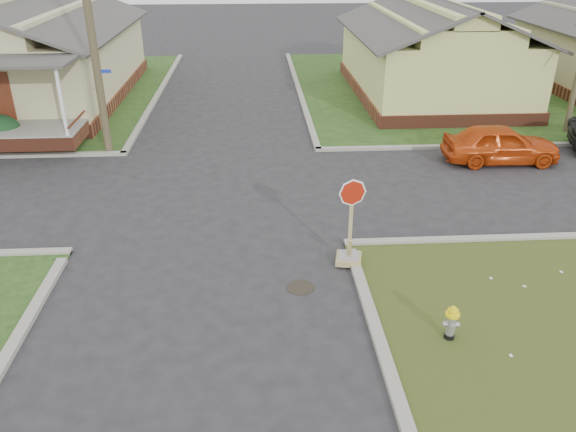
{
  "coord_description": "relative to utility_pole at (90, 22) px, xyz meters",
  "views": [
    {
      "loc": [
        1.25,
        -11.25,
        7.24
      ],
      "look_at": [
        2.0,
        1.0,
        1.1
      ],
      "focal_mm": 35.0,
      "sensor_mm": 36.0,
      "label": 1
    }
  ],
  "objects": [
    {
      "name": "utility_pole",
      "position": [
        0.0,
        0.0,
        0.0
      ],
      "size": [
        1.8,
        0.28,
        9.0
      ],
      "color": "#423A26",
      "rests_on": "ground"
    },
    {
      "name": "side_house_yellow",
      "position": [
        14.2,
        7.6,
        -2.47
      ],
      "size": [
        7.6,
        11.6,
        4.7
      ],
      "color": "brown",
      "rests_on": "ground"
    },
    {
      "name": "fire_hydrant",
      "position": [
        9.21,
        -11.43,
        -4.19
      ],
      "size": [
        0.28,
        0.28,
        0.76
      ],
      "rotation": [
        0.0,
        0.0,
        -0.17
      ],
      "color": "black",
      "rests_on": "ground"
    },
    {
      "name": "stop_sign",
      "position": [
        7.67,
        -8.4,
        -4.14
      ],
      "size": [
        0.63,
        0.61,
        2.21
      ],
      "rotation": [
        0.0,
        0.0,
        -0.21
      ],
      "color": "tan",
      "rests_on": "ground"
    },
    {
      "name": "curbs",
      "position": [
        4.2,
        -3.9,
        -4.66
      ],
      "size": [
        80.0,
        40.0,
        0.12
      ],
      "primitive_type": null,
      "color": "gray",
      "rests_on": "ground"
    },
    {
      "name": "manhole",
      "position": [
        6.4,
        -9.4,
        -4.66
      ],
      "size": [
        0.64,
        0.64,
        0.01
      ],
      "primitive_type": "cylinder",
      "color": "black",
      "rests_on": "ground"
    },
    {
      "name": "corner_house",
      "position": [
        -5.8,
        7.78,
        -2.38
      ],
      "size": [
        10.1,
        15.5,
        5.3
      ],
      "color": "brown",
      "rests_on": "ground"
    },
    {
      "name": "ground",
      "position": [
        4.2,
        -8.9,
        -4.66
      ],
      "size": [
        120.0,
        120.0,
        0.0
      ],
      "primitive_type": "plane",
      "color": "#242426",
      "rests_on": "ground"
    },
    {
      "name": "red_sedan",
      "position": [
        14.09,
        -1.84,
        -3.98
      ],
      "size": [
        4.03,
        1.72,
        1.36
      ],
      "primitive_type": "imported",
      "rotation": [
        0.0,
        0.0,
        1.54
      ],
      "color": "#C73F0E",
      "rests_on": "ground"
    }
  ]
}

